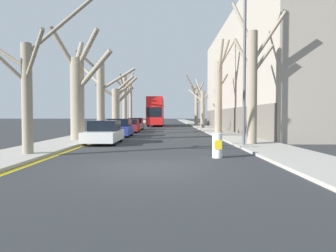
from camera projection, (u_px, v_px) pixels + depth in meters
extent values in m
plane|color=#2B2D30|center=(150.00, 168.00, 9.73)|extent=(300.00, 300.00, 0.00)
cube|color=#A39E93|center=(138.00, 124.00, 59.72)|extent=(2.79, 120.00, 0.12)
cube|color=#A39E93|center=(195.00, 124.00, 59.67)|extent=(2.79, 120.00, 0.12)
cube|color=#9E9384|center=(273.00, 76.00, 33.18)|extent=(10.00, 31.84, 12.27)
cube|color=#5E584F|center=(227.00, 120.00, 33.38)|extent=(0.12, 31.20, 2.45)
cube|color=yellow|center=(145.00, 124.00, 59.71)|extent=(0.24, 120.00, 0.01)
cylinder|color=gray|center=(29.00, 100.00, 12.38)|extent=(0.43, 0.43, 4.68)
cylinder|color=gray|center=(9.00, 56.00, 12.39)|extent=(1.72, 0.29, 1.18)
cylinder|color=gray|center=(36.00, 55.00, 11.50)|extent=(1.55, 1.81, 1.64)
cylinder|color=gray|center=(63.00, 25.00, 12.38)|extent=(2.92, 0.39, 2.58)
cylinder|color=gray|center=(6.00, 62.00, 11.95)|extent=(1.55, 0.95, 1.67)
cylinder|color=gray|center=(79.00, 100.00, 19.75)|extent=(0.90, 0.90, 5.47)
cylinder|color=gray|center=(66.00, 50.00, 19.25)|extent=(1.79, 1.20, 2.84)
cylinder|color=gray|center=(88.00, 49.00, 19.16)|extent=(1.97, 1.36, 2.55)
cylinder|color=gray|center=(95.00, 71.00, 19.15)|extent=(2.74, 1.44, 2.62)
cylinder|color=gray|center=(81.00, 53.00, 20.34)|extent=(0.41, 1.65, 1.77)
cylinder|color=gray|center=(102.00, 99.00, 26.21)|extent=(0.69, 0.69, 6.34)
cylinder|color=gray|center=(94.00, 77.00, 27.20)|extent=(2.27, 2.37, 1.99)
cylinder|color=gray|center=(119.00, 79.00, 26.06)|extent=(3.14, 0.42, 2.02)
cylinder|color=gray|center=(90.00, 62.00, 25.57)|extent=(2.05, 1.35, 1.93)
cylinder|color=gray|center=(117.00, 110.00, 33.59)|extent=(0.85, 0.85, 4.68)
cylinder|color=gray|center=(128.00, 87.00, 34.25)|extent=(2.52, 1.88, 2.59)
cylinder|color=gray|center=(126.00, 84.00, 33.70)|extent=(2.21, 0.79, 2.06)
cylinder|color=gray|center=(126.00, 96.00, 34.21)|extent=(2.11, 1.73, 2.26)
cylinder|color=gray|center=(107.00, 91.00, 33.29)|extent=(2.33, 0.79, 1.67)
cylinder|color=gray|center=(126.00, 102.00, 41.15)|extent=(0.61, 0.61, 7.21)
cylinder|color=gray|center=(130.00, 81.00, 40.68)|extent=(1.56, 0.99, 2.18)
cylinder|color=gray|center=(130.00, 92.00, 41.45)|extent=(1.31, 0.95, 1.42)
cylinder|color=gray|center=(122.00, 85.00, 40.53)|extent=(1.18, 1.32, 1.30)
cylinder|color=gray|center=(124.00, 83.00, 39.64)|extent=(0.40, 2.99, 2.41)
cylinder|color=gray|center=(132.00, 104.00, 47.61)|extent=(0.42, 0.42, 6.96)
cylinder|color=gray|center=(132.00, 90.00, 47.02)|extent=(0.16, 1.16, 1.83)
cylinder|color=gray|center=(129.00, 85.00, 48.02)|extent=(1.19, 1.21, 1.70)
cylinder|color=gray|center=(129.00, 87.00, 46.84)|extent=(1.02, 1.52, 1.79)
cylinder|color=gray|center=(254.00, 89.00, 16.81)|extent=(0.55, 0.55, 6.43)
cylinder|color=gray|center=(244.00, 24.00, 17.28)|extent=(1.10, 1.46, 2.85)
cylinder|color=gray|center=(270.00, 37.00, 16.40)|extent=(1.81, 0.84, 2.71)
cylinder|color=gray|center=(245.00, 55.00, 17.10)|extent=(1.10, 0.97, 2.12)
cylinder|color=gray|center=(264.00, 60.00, 16.61)|extent=(1.24, 0.51, 1.66)
cylinder|color=gray|center=(220.00, 98.00, 27.79)|extent=(0.69, 0.69, 6.70)
cylinder|color=gray|center=(229.00, 53.00, 28.22)|extent=(2.09, 1.49, 3.18)
cylinder|color=gray|center=(222.00, 59.00, 26.85)|extent=(0.34, 1.85, 3.24)
cylinder|color=gray|center=(225.00, 57.00, 27.07)|extent=(1.02, 1.48, 2.88)
cylinder|color=gray|center=(224.00, 82.00, 28.64)|extent=(1.42, 2.07, 1.78)
cylinder|color=gray|center=(204.00, 110.00, 39.33)|extent=(0.55, 0.55, 4.92)
cylinder|color=gray|center=(200.00, 93.00, 39.17)|extent=(1.19, 0.39, 2.20)
cylinder|color=gray|center=(197.00, 95.00, 40.14)|extent=(1.90, 1.98, 1.84)
cylinder|color=gray|center=(201.00, 88.00, 39.74)|extent=(1.06, 1.29, 2.61)
cylinder|color=gray|center=(198.00, 106.00, 50.04)|extent=(0.62, 0.62, 6.62)
cylinder|color=gray|center=(201.00, 90.00, 50.32)|extent=(1.48, 1.06, 2.72)
cylinder|color=gray|center=(193.00, 84.00, 49.29)|extent=(2.11, 1.53, 3.10)
cylinder|color=gray|center=(205.00, 98.00, 49.17)|extent=(2.32, 1.88, 1.91)
cylinder|color=gray|center=(195.00, 91.00, 49.19)|extent=(1.26, 1.78, 2.00)
cube|color=red|center=(157.00, 116.00, 48.29)|extent=(2.41, 11.62, 2.63)
cube|color=red|center=(157.00, 103.00, 48.22)|extent=(2.36, 11.39, 1.33)
cube|color=#B11515|center=(157.00, 99.00, 48.20)|extent=(2.36, 11.39, 0.12)
cube|color=black|center=(157.00, 112.00, 48.28)|extent=(2.44, 10.23, 1.37)
cube|color=black|center=(157.00, 103.00, 48.22)|extent=(2.44, 10.23, 1.01)
cube|color=black|center=(156.00, 112.00, 42.49)|extent=(2.17, 0.06, 1.44)
cylinder|color=black|center=(149.00, 123.00, 44.86)|extent=(0.30, 1.02, 1.02)
cylinder|color=black|center=(163.00, 123.00, 44.85)|extent=(0.30, 1.02, 1.02)
cylinder|color=black|center=(152.00, 122.00, 51.59)|extent=(0.30, 1.02, 1.02)
cylinder|color=black|center=(164.00, 122.00, 51.58)|extent=(0.30, 1.02, 1.02)
cube|color=silver|center=(105.00, 136.00, 18.12)|extent=(1.85, 4.16, 0.59)
cube|color=black|center=(106.00, 126.00, 18.35)|extent=(1.63, 2.16, 0.63)
cylinder|color=black|center=(86.00, 140.00, 16.89)|extent=(0.20, 0.63, 0.63)
cylinder|color=black|center=(115.00, 140.00, 16.88)|extent=(0.20, 0.63, 0.63)
cylinder|color=black|center=(97.00, 137.00, 19.38)|extent=(0.20, 0.63, 0.63)
cylinder|color=black|center=(122.00, 137.00, 19.37)|extent=(0.20, 0.63, 0.63)
cube|color=navy|center=(121.00, 130.00, 24.00)|extent=(1.85, 3.93, 0.65)
cube|color=black|center=(122.00, 122.00, 24.21)|extent=(1.63, 2.05, 0.61)
cylinder|color=black|center=(108.00, 133.00, 22.83)|extent=(0.20, 0.66, 0.66)
cylinder|color=black|center=(129.00, 133.00, 22.82)|extent=(0.20, 0.66, 0.66)
cylinder|color=black|center=(114.00, 132.00, 25.19)|extent=(0.20, 0.66, 0.66)
cylinder|color=black|center=(133.00, 132.00, 25.18)|extent=(0.20, 0.66, 0.66)
cube|color=maroon|center=(131.00, 127.00, 30.22)|extent=(1.88, 3.95, 0.61)
cube|color=black|center=(131.00, 122.00, 30.44)|extent=(1.66, 2.06, 0.54)
cylinder|color=black|center=(121.00, 130.00, 29.05)|extent=(0.20, 0.60, 0.60)
cylinder|color=black|center=(138.00, 130.00, 29.04)|extent=(0.20, 0.60, 0.60)
cylinder|color=black|center=(125.00, 129.00, 31.42)|extent=(0.20, 0.60, 0.60)
cylinder|color=black|center=(140.00, 129.00, 31.41)|extent=(0.20, 0.60, 0.60)
cube|color=#4C5156|center=(137.00, 126.00, 35.78)|extent=(1.74, 4.59, 0.58)
cube|color=black|center=(137.00, 121.00, 36.03)|extent=(1.53, 2.39, 0.65)
cylinder|color=black|center=(129.00, 127.00, 34.41)|extent=(0.20, 0.68, 0.68)
cylinder|color=black|center=(142.00, 127.00, 34.40)|extent=(0.20, 0.68, 0.68)
cylinder|color=black|center=(132.00, 126.00, 37.16)|extent=(0.20, 0.68, 0.68)
cylinder|color=black|center=(144.00, 126.00, 37.16)|extent=(0.20, 0.68, 0.68)
cylinder|color=#4C4F54|center=(246.00, 62.00, 16.05)|extent=(0.16, 0.16, 9.15)
cylinder|color=white|center=(219.00, 146.00, 12.00)|extent=(0.40, 0.40, 0.99)
cube|color=yellow|center=(220.00, 145.00, 11.79)|extent=(0.28, 0.01, 0.36)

